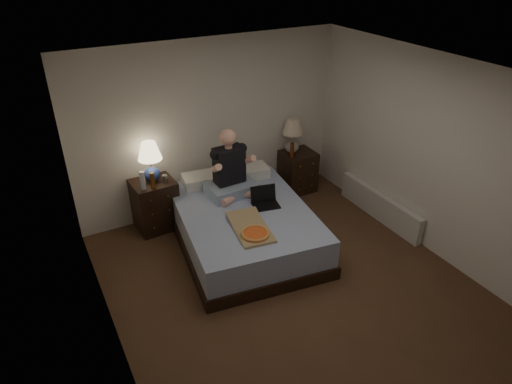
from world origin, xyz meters
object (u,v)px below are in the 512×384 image
bed (244,227)px  lamp_right (292,136)px  laptop (266,198)px  person (231,163)px  radiator (379,206)px  beer_bottle_left (153,181)px  soda_can (165,179)px  nightstand_left (155,204)px  nightstand_right (298,171)px  beer_bottle_right (292,150)px  pizza_box (255,234)px  lamp_left (151,162)px  water_bottle (143,180)px

bed → lamp_right: 1.80m
bed → laptop: 0.49m
person → radiator: bearing=-25.0°
beer_bottle_left → soda_can: bearing=27.4°
person → nightstand_left: bearing=148.3°
nightstand_right → person: bearing=-160.5°
nightstand_right → beer_bottle_right: (-0.18, -0.08, 0.45)m
soda_can → beer_bottle_right: (2.02, -0.02, 0.00)m
soda_can → pizza_box: (0.58, -1.49, -0.20)m
beer_bottle_left → laptop: size_ratio=0.68×
beer_bottle_left → pizza_box: bearing=-60.7°
bed → nightstand_left: bearing=140.8°
nightstand_right → soda_can: 2.24m
nightstand_left → lamp_left: lamp_left is taller
soda_can → beer_bottle_right: beer_bottle_right is taller
lamp_right → beer_bottle_left: (-2.30, -0.21, -0.10)m
water_bottle → soda_can: 0.33m
bed → water_bottle: size_ratio=8.62×
bed → lamp_right: (1.35, 0.99, 0.67)m
bed → beer_bottle_right: (1.27, 0.85, 0.51)m
bed → beer_bottle_right: beer_bottle_right is taller
lamp_right → radiator: bearing=-63.7°
laptop → nightstand_left: bearing=150.2°
lamp_left → beer_bottle_right: size_ratio=2.43×
lamp_right → water_bottle: bearing=-176.1°
laptop → pizza_box: (-0.46, -0.55, -0.08)m
nightstand_left → radiator: size_ratio=0.45×
laptop → nightstand_right: bearing=51.7°
beer_bottle_right → radiator: (0.75, -1.22, -0.58)m
nightstand_left → soda_can: soda_can is taller
soda_can → laptop: bearing=-42.0°
lamp_left → beer_bottle_right: lamp_left is taller
person → radiator: size_ratio=0.58×
beer_bottle_left → person: 1.05m
lamp_right → person: 1.42m
lamp_right → soda_can: 2.11m
bed → laptop: laptop is taller
lamp_left → pizza_box: 1.81m
nightstand_right → radiator: (0.58, -1.30, -0.13)m
beer_bottle_right → laptop: (-0.98, -0.91, -0.12)m
bed → laptop: size_ratio=6.33×
pizza_box → beer_bottle_left: bearing=128.1°
lamp_left → lamp_right: (2.24, -0.01, -0.06)m
lamp_left → lamp_right: bearing=-0.3°
lamp_left → beer_bottle_left: size_ratio=2.43×
nightstand_right → laptop: laptop is taller
pizza_box → soda_can: bearing=120.2°
bed → lamp_right: size_ratio=3.85×
nightstand_left → beer_bottle_left: size_ratio=3.16×
nightstand_left → lamp_left: (0.02, 0.03, 0.64)m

